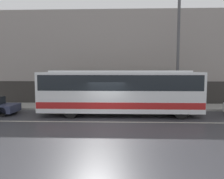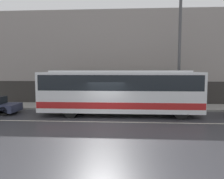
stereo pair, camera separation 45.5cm
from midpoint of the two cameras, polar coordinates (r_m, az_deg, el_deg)
ground_plane at (r=14.13m, az=-0.99°, el=-8.48°), size 60.00×60.00×0.00m
sidewalk at (r=19.58m, az=0.36°, el=-4.45°), size 60.00×3.19×0.15m
building_facade at (r=21.08m, az=0.65°, el=7.88°), size 60.00×0.35×9.03m
lane_stripe at (r=14.12m, az=-0.99°, el=-8.46°), size 54.00×0.14×0.01m
transit_bus at (r=15.96m, az=2.85°, el=-0.18°), size 11.57×2.61×3.29m
utility_pole_near at (r=19.13m, az=17.84°, el=8.79°), size 0.24×0.24×8.96m
pedestrian_waiting at (r=20.62m, az=5.97°, el=-1.54°), size 0.36×0.36×1.71m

